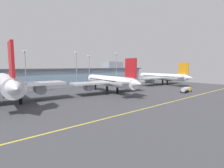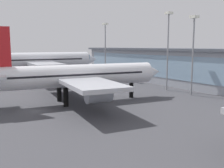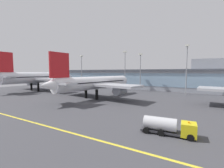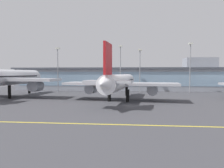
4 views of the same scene
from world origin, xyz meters
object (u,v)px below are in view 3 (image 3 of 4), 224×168
at_px(airliner_near_right, 96,83).
at_px(apron_light_mast_centre, 140,66).
at_px(airliner_near_left, 39,78).
at_px(apron_light_mast_east, 125,65).
at_px(apron_light_mast_far_east, 187,62).
at_px(apron_light_mast_west, 82,67).
at_px(fuel_tanker_truck, 170,126).

xyz_separation_m(airliner_near_right, apron_light_mast_centre, (8.11, 30.87, 7.80)).
distance_m(airliner_near_left, airliner_near_right, 44.79).
relative_size(apron_light_mast_east, apron_light_mast_far_east, 0.98).
height_order(airliner_near_right, apron_light_mast_west, apron_light_mast_west).
relative_size(apron_light_mast_west, apron_light_mast_far_east, 0.93).
bearing_deg(apron_light_mast_west, apron_light_mast_far_east, 1.38).
xyz_separation_m(airliner_near_left, fuel_tanker_truck, (78.04, -28.92, -6.08)).
bearing_deg(apron_light_mast_centre, fuel_tanker_truck, -65.25).
distance_m(apron_light_mast_west, apron_light_mast_east, 31.01).
bearing_deg(apron_light_mast_far_east, apron_light_mast_centre, 176.31).
bearing_deg(airliner_near_left, apron_light_mast_far_east, -67.63).
xyz_separation_m(airliner_near_right, apron_light_mast_far_east, (31.61, 29.35, 9.17)).
relative_size(apron_light_mast_centre, apron_light_mast_east, 0.92).
xyz_separation_m(airliner_near_left, apron_light_mast_east, (43.05, 26.34, 7.59)).
bearing_deg(fuel_tanker_truck, apron_light_mast_centre, 109.93).
distance_m(airliner_near_right, apron_light_mast_west, 43.42).
relative_size(apron_light_mast_west, apron_light_mast_centre, 1.04).
height_order(fuel_tanker_truck, apron_light_mast_east, apron_light_mast_east).
distance_m(apron_light_mast_west, apron_light_mast_centre, 40.54).
bearing_deg(airliner_near_left, fuel_tanker_truck, -105.92).
xyz_separation_m(fuel_tanker_truck, apron_light_mast_centre, (-25.41, 55.11, 12.58)).
distance_m(apron_light_mast_west, apron_light_mast_far_east, 63.94).
distance_m(airliner_near_left, apron_light_mast_east, 51.04).
bearing_deg(apron_light_mast_east, apron_light_mast_far_east, -2.88).
bearing_deg(fuel_tanker_truck, airliner_near_right, 139.30).
relative_size(fuel_tanker_truck, apron_light_mast_west, 0.42).
distance_m(apron_light_mast_east, apron_light_mast_far_east, 33.12).
bearing_deg(airliner_near_right, apron_light_mast_centre, -7.30).
xyz_separation_m(airliner_near_left, apron_light_mast_west, (12.22, 23.13, 6.95)).
bearing_deg(apron_light_mast_far_east, airliner_near_right, -137.12).
bearing_deg(airliner_near_right, apron_light_mast_west, 56.71).
distance_m(airliner_near_left, apron_light_mast_west, 27.07).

